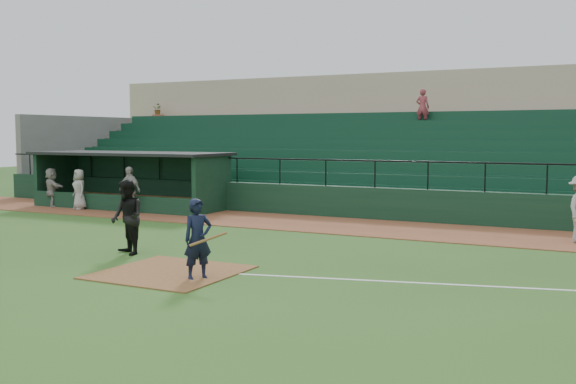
% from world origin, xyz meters
% --- Properties ---
extents(ground, '(90.00, 90.00, 0.00)m').
position_xyz_m(ground, '(0.00, 0.00, 0.00)').
color(ground, '#2A531A').
rests_on(ground, ground).
extents(warning_track, '(40.00, 4.00, 0.03)m').
position_xyz_m(warning_track, '(0.00, 8.00, 0.01)').
color(warning_track, brown).
rests_on(warning_track, ground).
extents(home_plate_dirt, '(3.00, 3.00, 0.03)m').
position_xyz_m(home_plate_dirt, '(0.00, -1.00, 0.01)').
color(home_plate_dirt, brown).
rests_on(home_plate_dirt, ground).
extents(foul_line, '(17.49, 4.44, 0.01)m').
position_xyz_m(foul_line, '(8.00, 1.20, 0.01)').
color(foul_line, white).
rests_on(foul_line, ground).
extents(stadium_structure, '(38.00, 13.08, 6.40)m').
position_xyz_m(stadium_structure, '(0.00, 16.46, 2.30)').
color(stadium_structure, black).
rests_on(stadium_structure, ground).
extents(dugout, '(8.90, 3.20, 2.42)m').
position_xyz_m(dugout, '(-9.75, 9.56, 1.33)').
color(dugout, black).
rests_on(dugout, ground).
extents(batter_at_plate, '(1.15, 0.78, 1.78)m').
position_xyz_m(batter_at_plate, '(0.97, -1.28, 0.89)').
color(batter_at_plate, black).
rests_on(batter_at_plate, ground).
extents(umpire, '(1.21, 1.12, 1.99)m').
position_xyz_m(umpire, '(-2.43, 0.38, 0.99)').
color(umpire, black).
rests_on(umpire, ground).
extents(dugout_player_a, '(1.14, 0.56, 1.88)m').
position_xyz_m(dugout_player_a, '(-8.29, 7.35, 0.97)').
color(dugout_player_a, '#ACA6A1').
rests_on(dugout_player_a, warning_track).
extents(dugout_player_b, '(0.97, 0.82, 1.69)m').
position_xyz_m(dugout_player_b, '(-11.15, 7.55, 0.88)').
color(dugout_player_b, '#A5A09A').
rests_on(dugout_player_b, warning_track).
extents(dugout_player_c, '(1.64, 1.08, 1.69)m').
position_xyz_m(dugout_player_c, '(-13.00, 7.77, 0.88)').
color(dugout_player_c, '#ABA5A0').
rests_on(dugout_player_c, warning_track).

